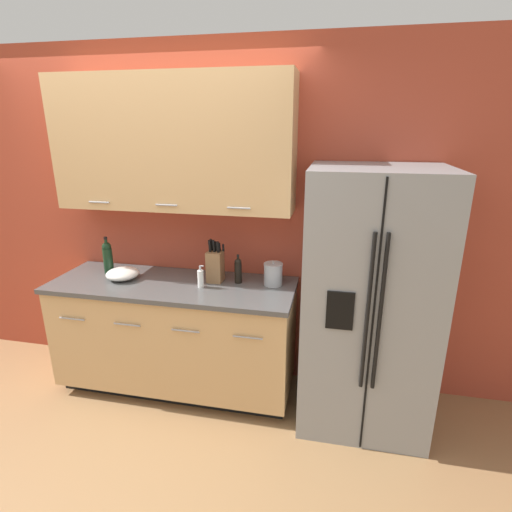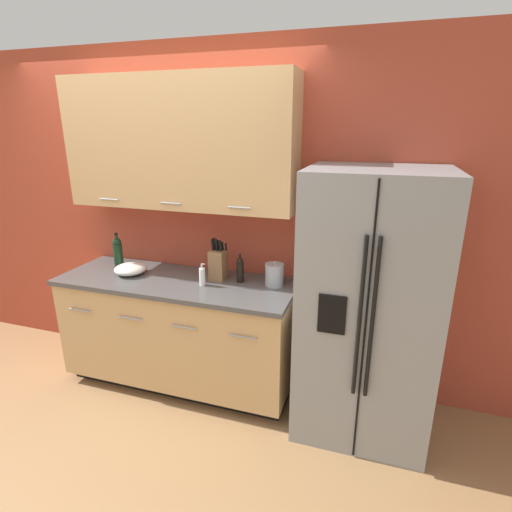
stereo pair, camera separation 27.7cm
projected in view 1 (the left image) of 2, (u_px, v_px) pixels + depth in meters
ground_plane at (100, 450)px, 2.60m from camera, size 14.00×14.00×0.00m
wall_back at (162, 199)px, 3.10m from camera, size 10.00×0.39×2.60m
counter_unit at (176, 335)px, 3.11m from camera, size 1.83×0.64×0.90m
refrigerator at (369, 302)px, 2.66m from camera, size 0.85×0.73×1.78m
knife_block at (215, 265)px, 2.96m from camera, size 0.12×0.12×0.33m
wine_bottle at (108, 257)px, 3.11m from camera, size 0.07×0.07×0.30m
soap_dispenser at (201, 278)px, 2.87m from camera, size 0.05×0.04×0.17m
oil_bottle at (238, 270)px, 2.94m from camera, size 0.05×0.05×0.22m
steel_canister at (273, 274)px, 2.91m from camera, size 0.14×0.14×0.18m
mixing_bowl at (123, 274)px, 3.03m from camera, size 0.25×0.25×0.08m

